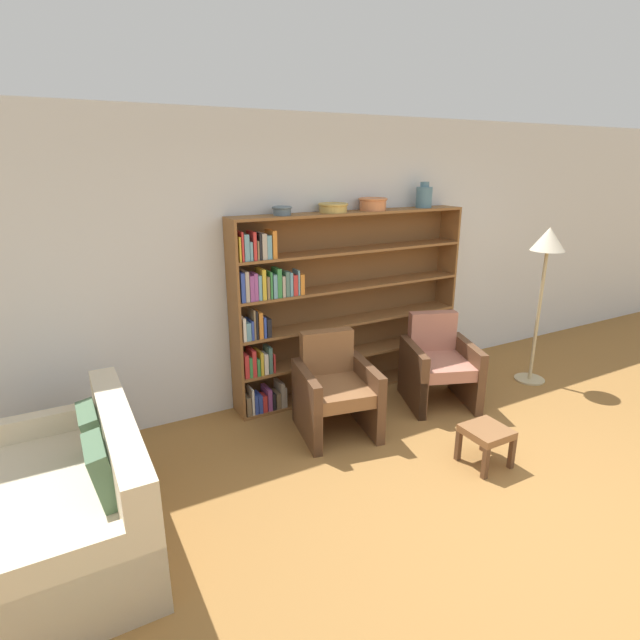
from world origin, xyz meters
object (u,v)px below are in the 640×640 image
bookshelf (331,306)px  armchair_cushioned (439,364)px  bowl_stoneware (333,207)px  vase_tall (424,196)px  couch (79,502)px  armchair_leather (335,389)px  bowl_brass (282,210)px  footstool (486,435)px  floor_lamp (547,253)px  bowl_copper (373,203)px

bookshelf → armchair_cushioned: 1.22m
bowl_stoneware → vase_tall: vase_tall is taller
bookshelf → couch: size_ratio=1.55×
bookshelf → armchair_leather: size_ratio=2.90×
bowl_brass → footstool: bearing=-61.2°
bookshelf → floor_lamp: bearing=-21.2°
armchair_cushioned → footstool: bearing=88.5°
bowl_copper → armchair_leather: 1.86m
armchair_leather → footstool: (0.77, -1.05, -0.14)m
armchair_cushioned → footstool: 1.13m
vase_tall → couch: 4.09m
footstool → bowl_brass: bearing=118.8°
bowl_copper → armchair_cushioned: 1.72m
bowl_copper → couch: (-2.92, -1.12, -1.63)m
vase_tall → floor_lamp: bearing=-38.3°
bowl_brass → vase_tall: 1.62m
vase_tall → armchair_leather: vase_tall is taller
vase_tall → bowl_stoneware: bearing=180.0°
bookshelf → vase_tall: bearing=-1.1°
vase_tall → armchair_leather: bearing=-155.1°
couch → footstool: 2.94m
bookshelf → bowl_brass: (-0.52, -0.02, 0.97)m
bowl_brass → armchair_leather: bearing=-75.8°
bowl_brass → bowl_stoneware: size_ratio=0.64×
vase_tall → footstool: vase_tall is taller
bookshelf → bowl_copper: (0.45, -0.02, 0.99)m
couch → bowl_stoneware: bearing=-65.7°
bowl_stoneware → vase_tall: size_ratio=1.10×
footstool → couch: bearing=168.3°
bowl_brass → bowl_stoneware: 0.53m
bowl_brass → floor_lamp: (2.61, -0.79, -0.48)m
bowl_copper → armchair_cushioned: (0.39, -0.67, -1.54)m
armchair_cushioned → couch: bearing=28.1°
armchair_cushioned → bowl_copper: bearing=-39.6°
bookshelf → footstool: size_ratio=7.69×
bowl_copper → bowl_brass: bearing=180.0°
vase_tall → bookshelf: bearing=178.9°
bookshelf → footstool: bookshelf is taller
bookshelf → bowl_stoneware: bowl_stoneware is taller
bookshelf → footstool: (0.42, -1.74, -0.68)m
bowl_brass → bowl_copper: bearing=-0.0°
bowl_copper → vase_tall: bearing=0.0°
armchair_cushioned → floor_lamp: (1.25, -0.12, 1.03)m
armchair_leather → floor_lamp: size_ratio=0.52×
bookshelf → armchair_leather: (-0.36, -0.69, -0.54)m
bowl_stoneware → armchair_cushioned: bowl_stoneware is taller
footstool → bowl_stoneware: bearing=103.7°
bowl_brass → bowl_stoneware: (0.53, -0.00, 0.00)m
bowl_copper → armchair_cushioned: size_ratio=0.33×
bookshelf → vase_tall: size_ratio=9.69×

